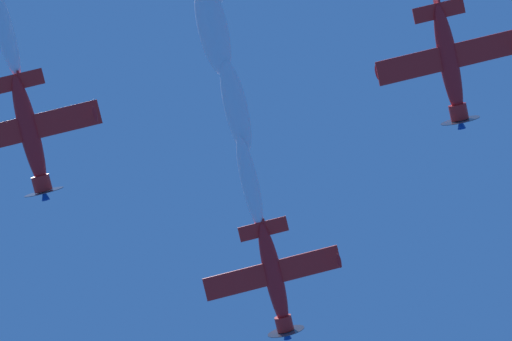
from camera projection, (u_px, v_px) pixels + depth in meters
airplane_lead at (274, 279)px, 66.82m from camera, size 8.05×7.20×2.83m
airplane_left_wingman at (30, 136)px, 62.89m from camera, size 8.03×7.20×2.86m
airplane_right_wingman at (449, 65)px, 63.47m from camera, size 8.06×7.21×2.57m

